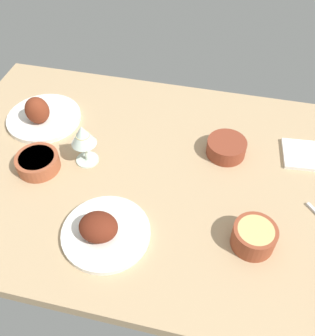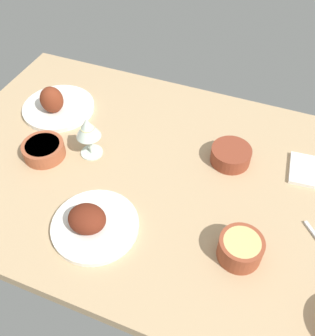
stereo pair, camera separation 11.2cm
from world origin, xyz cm
name	(u,v)px [view 1 (the left image)]	position (x,y,z in cm)	size (l,w,h in cm)	color
dining_table	(158,177)	(0.00, 0.00, 2.00)	(140.00, 90.00, 4.00)	tan
plate_far_side	(103,231)	(-8.73, -24.80, 6.38)	(23.39, 23.39, 8.02)	white
plate_center_main	(42,115)	(-43.69, 14.03, 6.67)	(25.15, 25.15, 10.73)	white
bowl_pasta	(254,236)	(29.31, -18.43, 7.49)	(11.19, 11.19, 6.46)	brown
bowl_potatoes	(226,147)	(19.12, 12.80, 6.76)	(12.28, 12.28, 5.04)	brown
bowl_soup	(38,162)	(-35.67, -6.26, 6.57)	(12.94, 12.94, 4.67)	#A35133
wine_glass	(83,137)	(-22.39, 0.22, 13.93)	(7.60, 7.60, 14.00)	silver
folded_napkin	(306,155)	(44.04, 17.13, 4.60)	(14.42, 12.66, 1.20)	white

